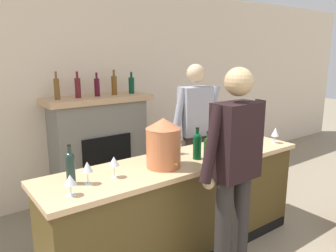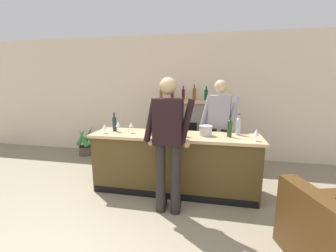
# 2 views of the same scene
# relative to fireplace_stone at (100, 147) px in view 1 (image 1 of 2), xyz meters

# --- Properties ---
(wall_back_panel) EXTENTS (12.00, 0.07, 2.75)m
(wall_back_panel) POSITION_rel_fireplace_stone_xyz_m (-0.07, 0.26, 0.69)
(wall_back_panel) COLOR beige
(wall_back_panel) RESTS_ON ground_plane
(bar_counter) EXTENTS (2.59, 0.64, 0.93)m
(bar_counter) POSITION_rel_fireplace_stone_xyz_m (0.08, -1.57, -0.22)
(bar_counter) COLOR #4F3D1B
(bar_counter) RESTS_ON ground_plane
(fireplace_stone) EXTENTS (1.33, 0.52, 1.67)m
(fireplace_stone) POSITION_rel_fireplace_stone_xyz_m (0.00, 0.00, 0.00)
(fireplace_stone) COLOR gray
(fireplace_stone) RESTS_ON ground_plane
(person_customer) EXTENTS (0.66, 0.30, 1.78)m
(person_customer) POSITION_rel_fireplace_stone_xyz_m (0.11, -2.17, 0.30)
(person_customer) COLOR #282422
(person_customer) RESTS_ON ground_plane
(person_bartender) EXTENTS (0.65, 0.34, 1.75)m
(person_bartender) POSITION_rel_fireplace_stone_xyz_m (0.75, -0.98, 0.28)
(person_bartender) COLOR #4A3D3C
(person_bartender) RESTS_ON ground_plane
(copper_dispenser) EXTENTS (0.30, 0.33, 0.42)m
(copper_dispenser) POSITION_rel_fireplace_stone_xyz_m (-0.16, -1.63, 0.45)
(copper_dispenser) COLOR #C06D43
(copper_dispenser) RESTS_ON bar_counter
(ice_bucket_steel) EXTENTS (0.20, 0.20, 0.15)m
(ice_bucket_steel) POSITION_rel_fireplace_stone_xyz_m (0.55, -1.55, 0.32)
(ice_bucket_steel) COLOR silver
(ice_bucket_steel) RESTS_ON bar_counter
(wine_bottle_chardonnay_pale) EXTENTS (0.07, 0.07, 0.32)m
(wine_bottle_chardonnay_pale) POSITION_rel_fireplace_stone_xyz_m (0.89, -1.55, 0.38)
(wine_bottle_chardonnay_pale) COLOR #20401B
(wine_bottle_chardonnay_pale) RESTS_ON bar_counter
(wine_bottle_port_short) EXTENTS (0.07, 0.07, 0.33)m
(wine_bottle_port_short) POSITION_rel_fireplace_stone_xyz_m (1.03, -1.41, 0.38)
(wine_bottle_port_short) COLOR #9CB1BC
(wine_bottle_port_short) RESTS_ON bar_counter
(wine_bottle_cabernet_heavy) EXTENTS (0.07, 0.07, 0.30)m
(wine_bottle_cabernet_heavy) POSITION_rel_fireplace_stone_xyz_m (-0.92, -1.52, 0.37)
(wine_bottle_cabernet_heavy) COLOR #1C2F29
(wine_bottle_cabernet_heavy) RESTS_ON bar_counter
(wine_bottle_burgundy_dark) EXTENTS (0.08, 0.08, 0.29)m
(wine_bottle_burgundy_dark) POSITION_rel_fireplace_stone_xyz_m (0.20, -1.78, 0.37)
(wine_bottle_burgundy_dark) COLOR #153F12
(wine_bottle_burgundy_dark) RESTS_ON bar_counter
(wine_bottle_rose_blush) EXTENTS (0.08, 0.08, 0.31)m
(wine_bottle_rose_blush) POSITION_rel_fireplace_stone_xyz_m (0.08, -1.35, 0.38)
(wine_bottle_rose_blush) COLOR #16511D
(wine_bottle_rose_blush) RESTS_ON bar_counter
(wine_bottle_merlot_tall) EXTENTS (0.08, 0.08, 0.29)m
(wine_bottle_merlot_tall) POSITION_rel_fireplace_stone_xyz_m (0.21, -1.64, 0.37)
(wine_bottle_merlot_tall) COLOR #08401E
(wine_bottle_merlot_tall) RESTS_ON bar_counter
(wine_glass_mid_counter) EXTENTS (0.08, 0.08, 0.17)m
(wine_glass_mid_counter) POSITION_rel_fireplace_stone_xyz_m (1.23, -1.73, 0.36)
(wine_glass_mid_counter) COLOR silver
(wine_glass_mid_counter) RESTS_ON bar_counter
(wine_glass_near_bucket) EXTENTS (0.09, 0.09, 0.15)m
(wine_glass_near_bucket) POSITION_rel_fireplace_stone_xyz_m (-1.00, -1.72, 0.35)
(wine_glass_near_bucket) COLOR silver
(wine_glass_near_bucket) RESTS_ON bar_counter
(wine_glass_back_row) EXTENTS (0.08, 0.08, 0.17)m
(wine_glass_back_row) POSITION_rel_fireplace_stone_xyz_m (-0.61, -1.59, 0.37)
(wine_glass_back_row) COLOR silver
(wine_glass_back_row) RESTS_ON bar_counter
(wine_glass_front_right) EXTENTS (0.08, 0.08, 0.17)m
(wine_glass_front_right) POSITION_rel_fireplace_stone_xyz_m (-0.83, -1.60, 0.37)
(wine_glass_front_right) COLOR silver
(wine_glass_front_right) RESTS_ON bar_counter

